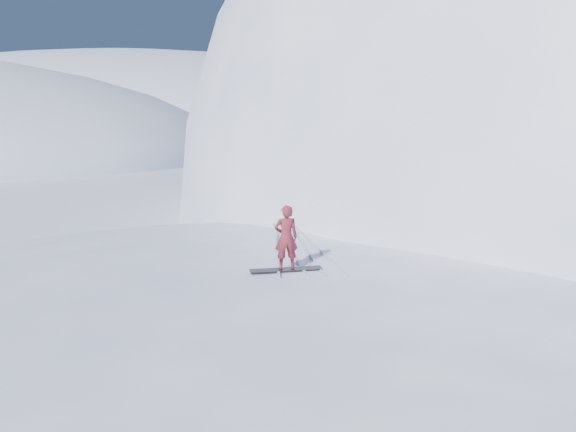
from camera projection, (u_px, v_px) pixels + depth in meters
The scene contains 7 objects.
near_ridge at pixel (354, 368), 13.44m from camera, with size 36.00×28.00×4.80m, color white.
peak_shoulder at pixel (501, 226), 29.73m from camera, with size 28.00×24.00×18.00m, color white.
far_ridge_c at pixel (126, 138), 120.19m from camera, with size 140.00×90.00×36.00m, color white.
wind_bumps at pixel (288, 385), 12.64m from camera, with size 16.00×14.40×1.00m.
snowboard at pixel (286, 270), 13.12m from camera, with size 1.70×0.32×0.03m, color black.
snowboarder at pixel (286, 237), 12.98m from camera, with size 0.55×0.36×1.52m, color maroon.
board_tracks at pixel (296, 245), 15.43m from camera, with size 2.16×5.98×0.04m.
Camera 1 is at (-0.04, -9.57, 6.12)m, focal length 35.00 mm.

